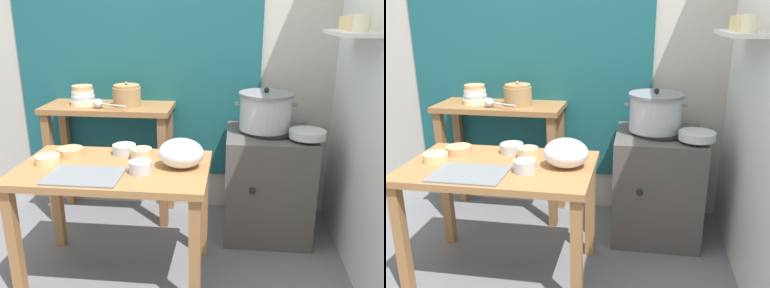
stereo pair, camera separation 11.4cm
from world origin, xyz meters
The scene contains 17 objects.
ground_plane centered at (0.00, 0.00, 0.00)m, with size 9.00×9.00×0.00m, color slate.
wall_back centered at (0.08, 1.10, 1.30)m, with size 4.40×0.12×2.60m.
prep_table centered at (-0.07, 0.06, 0.61)m, with size 1.10×0.66×0.72m.
back_shelf_table centered at (-0.33, 0.83, 0.68)m, with size 0.96×0.40×0.90m.
stove_block centered at (0.86, 0.70, 0.38)m, with size 0.60×0.61×0.78m.
steamer_pot centered at (0.82, 0.72, 0.91)m, with size 0.42×0.38×0.30m.
clay_pot centered at (-0.18, 0.83, 0.98)m, with size 0.21×0.21×0.18m.
bowl_stack_enamel centered at (-0.52, 0.83, 0.97)m, with size 0.19×0.19×0.14m.
ladle centered at (-0.36, 0.72, 0.94)m, with size 0.27×0.12×0.07m.
serving_tray centered at (-0.18, -0.11, 0.72)m, with size 0.40×0.28×0.01m, color slate.
plastic_bag centered at (0.32, 0.08, 0.81)m, with size 0.26×0.21×0.17m, color white.
wide_pan centered at (1.09, 0.54, 0.81)m, with size 0.24×0.24×0.05m, color #B7BABF.
prep_bowl_0 centered at (-0.46, 0.06, 0.75)m, with size 0.14×0.14×0.05m.
prep_bowl_1 centered at (0.06, 0.19, 0.76)m, with size 0.13×0.13×0.07m.
prep_bowl_2 centered at (0.11, -0.02, 0.76)m, with size 0.13×0.13×0.15m.
prep_bowl_3 centered at (-0.39, 0.21, 0.75)m, with size 0.15×0.15×0.05m.
prep_bowl_4 centered at (-0.07, 0.28, 0.75)m, with size 0.15×0.15×0.06m.
Camera 1 is at (0.61, -2.04, 1.56)m, focal length 37.77 mm.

